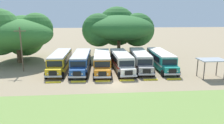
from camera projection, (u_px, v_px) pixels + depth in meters
ground_plane at (116, 84)px, 28.43m from camera, size 220.00×220.00×0.00m
foreground_grass_strip at (126, 116)px, 19.50m from camera, size 80.00×11.57×0.01m
parked_bus_slot_0 at (60, 61)px, 34.88m from camera, size 2.96×10.88×2.82m
parked_bus_slot_1 at (81, 61)px, 34.64m from camera, size 3.10×10.89×2.82m
parked_bus_slot_2 at (102, 61)px, 34.57m from camera, size 2.98×10.88×2.82m
parked_bus_slot_3 at (121, 60)px, 35.01m from camera, size 3.16×10.90×2.82m
parked_bus_slot_4 at (140, 59)px, 35.90m from camera, size 3.10×10.89×2.82m
parked_bus_slot_5 at (161, 59)px, 35.98m from camera, size 2.77×10.85×2.82m
curb_wheelstop_0 at (53, 82)px, 28.78m from camera, size 2.00×0.36×0.15m
curb_wheelstop_1 at (78, 82)px, 29.05m from camera, size 2.00×0.36×0.15m
curb_wheelstop_2 at (103, 81)px, 29.32m from camera, size 2.00×0.36×0.15m
curb_wheelstop_3 at (127, 80)px, 29.59m from camera, size 2.00×0.36×0.15m
curb_wheelstop_4 at (151, 80)px, 29.86m from camera, size 2.00×0.36×0.15m
curb_wheelstop_5 at (174, 79)px, 30.14m from camera, size 2.00×0.36×0.15m
broad_shade_tree at (119, 28)px, 46.98m from camera, size 15.91×16.05×10.58m
secondary_tree at (16, 34)px, 40.04m from camera, size 13.49×13.85×10.00m
utility_pole at (21, 48)px, 33.58m from camera, size 1.80×0.20×7.02m
waiting_shelter at (212, 61)px, 30.51m from camera, size 3.60×2.60×2.72m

